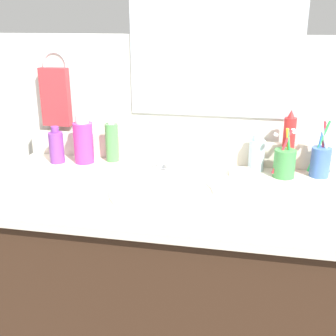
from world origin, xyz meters
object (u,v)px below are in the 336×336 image
Objects in this scene: cup_green at (285,162)px; bottle_spray_red at (288,143)px; cup_blue_plastic at (320,160)px; bottle_gel_clear at (257,154)px; soap_bar at (239,172)px; faucet at (176,164)px; hand_towel at (56,97)px; bottle_soap_pink at (83,141)px; bottle_toner_green at (112,141)px; bottle_cream_purple at (56,147)px.

bottle_spray_red is at bearing 79.82° from cup_green.
cup_blue_plastic is at bearing -23.25° from bottle_spray_red.
bottle_gel_clear reaches higher than soap_bar.
faucet is at bearing -177.03° from cup_green.
hand_towel reaches higher than soap_bar.
hand_towel is 0.55m from faucet.
bottle_toner_green is at bearing 21.39° from bottle_soap_pink.
cup_green is 0.15m from soap_bar.
bottle_gel_clear is 0.65× the size of cup_blue_plastic.
bottle_cream_purple is 0.72m from bottle_gel_clear.
hand_towel is 1.12× the size of cup_blue_plastic.
bottle_cream_purple is 0.64× the size of bottle_spray_red.
hand_towel is 0.79m from bottle_gel_clear.
soap_bar is (-0.05, -0.06, -0.05)m from bottle_gel_clear.
bottle_soap_pink is 1.41× the size of bottle_gel_clear.
bottle_soap_pink is (-0.10, -0.04, 0.01)m from bottle_toner_green.
bottle_toner_green is 0.63m from bottle_spray_red.
soap_bar is at bearing -7.78° from bottle_toner_green.
hand_towel is at bearing 177.29° from bottle_spray_red.
bottle_spray_red reaches higher than bottle_toner_green.
cup_blue_plastic is at bearing 14.16° from cup_green.
faucet is at bearing -165.87° from bottle_gel_clear.
bottle_spray_red reaches higher than cup_blue_plastic.
bottle_spray_red is at bearing 13.24° from bottle_gel_clear.
bottle_spray_red reaches higher than soap_bar.
bottle_spray_red reaches higher than bottle_gel_clear.
bottle_soap_pink reaches higher than cup_green.
hand_towel reaches higher than bottle_cream_purple.
bottle_spray_red reaches higher than bottle_cream_purple.
faucet is 0.75× the size of bottle_spray_red.
cup_green reaches higher than bottle_gel_clear.
faucet is at bearing -166.11° from bottle_spray_red.
cup_blue_plastic is at bearing 5.76° from faucet.
bottle_soap_pink is 0.91× the size of cup_blue_plastic.
faucet is 1.18× the size of bottle_cream_purple.
soap_bar is at bearing -151.55° from bottle_spray_red.
bottle_cream_purple is 0.67m from soap_bar.
bottle_gel_clear is at bearing -0.29° from bottle_toner_green.
bottle_toner_green is 0.81× the size of bottle_spray_red.
hand_towel is at bearing 174.96° from cup_blue_plastic.
bottle_toner_green is at bearing 16.54° from bottle_cream_purple.
bottle_spray_red reaches higher than faucet.
bottle_toner_green is at bearing 172.22° from soap_bar.
faucet is 0.37m from cup_green.
cup_green is at bearing 2.97° from faucet.
bottle_spray_red is (0.73, 0.06, 0.02)m from bottle_soap_pink.
bottle_toner_green is 1.03× the size of cup_green.
cup_blue_plastic is 0.27m from soap_bar.
cup_blue_plastic is (0.98, -0.09, -0.16)m from hand_towel.
bottle_toner_green is at bearing -178.00° from bottle_spray_red.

